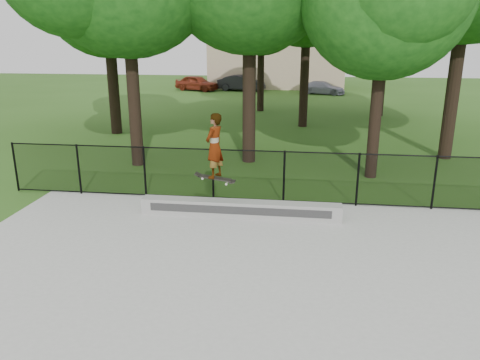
{
  "coord_description": "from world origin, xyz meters",
  "views": [
    {
      "loc": [
        0.4,
        -6.55,
        4.55
      ],
      "look_at": [
        -1.01,
        4.2,
        1.2
      ],
      "focal_mm": 35.0,
      "sensor_mm": 36.0,
      "label": 1
    }
  ],
  "objects": [
    {
      "name": "ground",
      "position": [
        0.0,
        0.0,
        0.0
      ],
      "size": [
        100.0,
        100.0,
        0.0
      ],
      "primitive_type": "plane",
      "color": "#2B5016",
      "rests_on": "ground"
    },
    {
      "name": "concrete_slab",
      "position": [
        0.0,
        0.0,
        0.03
      ],
      "size": [
        14.0,
        12.0,
        0.06
      ],
      "primitive_type": "cube",
      "color": "#A5A5A0",
      "rests_on": "ground"
    },
    {
      "name": "grind_ledge",
      "position": [
        -1.07,
        4.7,
        0.27
      ],
      "size": [
        5.19,
        0.4,
        0.41
      ],
      "primitive_type": "cube",
      "color": "#989994",
      "rests_on": "concrete_slab"
    },
    {
      "name": "car_a",
      "position": [
        -8.66,
        33.7,
        0.65
      ],
      "size": [
        4.11,
        2.8,
        1.31
      ],
      "primitive_type": "imported",
      "rotation": [
        0.0,
        0.0,
        1.21
      ],
      "color": "maroon",
      "rests_on": "ground"
    },
    {
      "name": "car_b",
      "position": [
        -4.81,
        34.0,
        0.67
      ],
      "size": [
        3.85,
        2.0,
        1.33
      ],
      "primitive_type": "imported",
      "rotation": [
        0.0,
        0.0,
        1.4
      ],
      "color": "black",
      "rests_on": "ground"
    },
    {
      "name": "car_c",
      "position": [
        2.08,
        32.48,
        0.52
      ],
      "size": [
        3.57,
        2.43,
        1.03
      ],
      "primitive_type": "imported",
      "rotation": [
        0.0,
        0.0,
        1.24
      ],
      "color": "#9291A4",
      "rests_on": "ground"
    },
    {
      "name": "skater_airborne",
      "position": [
        -1.68,
        4.49,
        1.93
      ],
      "size": [
        0.84,
        0.69,
        1.76
      ],
      "color": "black",
      "rests_on": "ground"
    },
    {
      "name": "chainlink_fence",
      "position": [
        0.0,
        5.9,
        0.81
      ],
      "size": [
        16.06,
        0.06,
        1.5
      ],
      "color": "black",
      "rests_on": "concrete_slab"
    },
    {
      "name": "distant_building",
      "position": [
        -2.0,
        38.0,
        2.16
      ],
      "size": [
        12.4,
        6.4,
        4.3
      ],
      "color": "tan",
      "rests_on": "ground"
    }
  ]
}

